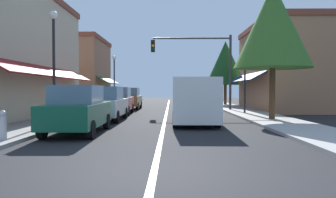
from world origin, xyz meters
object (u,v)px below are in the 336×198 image
at_px(parked_car_second_left, 106,104).
at_px(parked_car_third_left, 118,101).
at_px(parked_car_nearest_left, 78,110).
at_px(street_lamp_right_mid, 245,69).
at_px(tree_right_near, 273,26).
at_px(parked_car_far_left, 129,99).
at_px(street_lamp_left_near, 54,49).
at_px(fire_hydrant, 3,125).
at_px(van_in_lane, 195,100).
at_px(tree_right_far, 225,63).
at_px(street_lamp_left_far, 114,72).
at_px(traffic_signal_mast_arm, 202,58).

bearing_deg(parked_car_second_left, parked_car_third_left, 92.11).
relative_size(parked_car_nearest_left, street_lamp_right_mid, 0.95).
height_order(parked_car_third_left, tree_right_near, tree_right_near).
xyz_separation_m(parked_car_third_left, street_lamp_right_mid, (8.28, -0.12, 2.10)).
relative_size(parked_car_third_left, parked_car_far_left, 1.01).
bearing_deg(street_lamp_left_near, street_lamp_right_mid, 34.10).
bearing_deg(parked_car_nearest_left, tree_right_near, 28.41).
distance_m(tree_right_near, fire_hydrant, 13.09).
height_order(parked_car_nearest_left, street_lamp_left_near, street_lamp_left_near).
xyz_separation_m(van_in_lane, tree_right_far, (4.38, 17.45, 3.16)).
height_order(parked_car_second_left, street_lamp_right_mid, street_lamp_right_mid).
bearing_deg(street_lamp_left_far, tree_right_near, -50.43).
distance_m(street_lamp_left_near, fire_hydrant, 5.37).
relative_size(van_in_lane, street_lamp_right_mid, 1.20).
height_order(parked_car_far_left, traffic_signal_mast_arm, traffic_signal_mast_arm).
distance_m(street_lamp_right_mid, tree_right_far, 11.78).
xyz_separation_m(parked_car_second_left, street_lamp_left_near, (-1.78, -2.44, 2.51)).
xyz_separation_m(parked_car_nearest_left, parked_car_third_left, (-0.09, 9.28, 0.00)).
bearing_deg(street_lamp_left_near, parked_car_far_left, 82.22).
relative_size(parked_car_nearest_left, tree_right_far, 0.63).
xyz_separation_m(parked_car_far_left, street_lamp_left_near, (-1.69, -12.41, 2.51)).
relative_size(tree_right_far, fire_hydrant, 7.49).
distance_m(tree_right_far, fire_hydrant, 25.54).
xyz_separation_m(van_in_lane, traffic_signal_mast_arm, (1.24, 9.19, 2.84)).
bearing_deg(traffic_signal_mast_arm, street_lamp_left_near, -126.47).
distance_m(street_lamp_right_mid, street_lamp_left_far, 12.87).
height_order(parked_car_far_left, street_lamp_left_near, street_lamp_left_near).
xyz_separation_m(van_in_lane, fire_hydrant, (-6.14, -5.52, -0.60)).
xyz_separation_m(parked_car_third_left, tree_right_near, (8.68, -4.46, 3.98)).
bearing_deg(street_lamp_left_far, traffic_signal_mast_arm, -32.32).
bearing_deg(traffic_signal_mast_arm, street_lamp_left_far, 147.68).
xyz_separation_m(street_lamp_right_mid, fire_hydrant, (-9.82, -11.29, -2.43)).
bearing_deg(van_in_lane, street_lamp_left_near, -170.08).
xyz_separation_m(parked_car_nearest_left, tree_right_near, (8.59, 4.81, 3.98)).
xyz_separation_m(parked_car_far_left, fire_hydrant, (-1.57, -16.97, -0.33)).
distance_m(parked_car_second_left, street_lamp_right_mid, 9.45).
xyz_separation_m(street_lamp_right_mid, tree_right_far, (0.70, 11.68, 1.33)).
distance_m(van_in_lane, fire_hydrant, 8.28).
height_order(street_lamp_left_near, fire_hydrant, street_lamp_left_near).
xyz_separation_m(traffic_signal_mast_arm, tree_right_far, (3.14, 8.26, 0.33)).
height_order(tree_right_near, fire_hydrant, tree_right_near).
distance_m(parked_car_nearest_left, parked_car_third_left, 9.28).
bearing_deg(parked_car_far_left, parked_car_third_left, -90.36).
distance_m(parked_car_far_left, tree_right_near, 13.83).
distance_m(parked_car_nearest_left, tree_right_far, 22.92).
bearing_deg(parked_car_nearest_left, parked_car_third_left, 89.73).
distance_m(parked_car_nearest_left, parked_car_second_left, 4.87).
relative_size(parked_car_second_left, tree_right_near, 0.59).
xyz_separation_m(street_lamp_right_mid, tree_right_near, (0.40, -4.35, 1.88)).
bearing_deg(parked_car_nearest_left, parked_car_second_left, 88.79).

